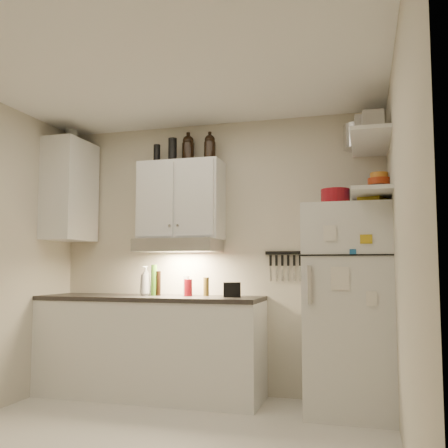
# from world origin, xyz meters

# --- Properties ---
(ceiling) EXTENTS (3.20, 3.00, 0.02)m
(ceiling) POSITION_xyz_m (0.00, 0.00, 2.61)
(ceiling) COLOR white
(ceiling) RESTS_ON ground
(back_wall) EXTENTS (3.20, 0.02, 2.60)m
(back_wall) POSITION_xyz_m (0.00, 1.51, 1.30)
(back_wall) COLOR beige
(back_wall) RESTS_ON ground
(right_wall) EXTENTS (0.02, 3.00, 2.60)m
(right_wall) POSITION_xyz_m (1.61, 0.00, 1.30)
(right_wall) COLOR beige
(right_wall) RESTS_ON ground
(base_cabinet) EXTENTS (2.10, 0.60, 0.88)m
(base_cabinet) POSITION_xyz_m (-0.55, 1.20, 0.44)
(base_cabinet) COLOR white
(base_cabinet) RESTS_ON floor
(countertop) EXTENTS (2.10, 0.62, 0.04)m
(countertop) POSITION_xyz_m (-0.55, 1.20, 0.90)
(countertop) COLOR #2D2926
(countertop) RESTS_ON base_cabinet
(upper_cabinet) EXTENTS (0.80, 0.33, 0.75)m
(upper_cabinet) POSITION_xyz_m (-0.30, 1.33, 1.83)
(upper_cabinet) COLOR white
(upper_cabinet) RESTS_ON back_wall
(side_cabinet) EXTENTS (0.33, 0.55, 1.00)m
(side_cabinet) POSITION_xyz_m (-1.44, 1.20, 1.95)
(side_cabinet) COLOR white
(side_cabinet) RESTS_ON left_wall
(range_hood) EXTENTS (0.76, 0.46, 0.12)m
(range_hood) POSITION_xyz_m (-0.30, 1.27, 1.39)
(range_hood) COLOR silver
(range_hood) RESTS_ON back_wall
(fridge) EXTENTS (0.70, 0.68, 1.70)m
(fridge) POSITION_xyz_m (1.25, 1.16, 0.85)
(fridge) COLOR silver
(fridge) RESTS_ON floor
(shelf_hi) EXTENTS (0.30, 0.95, 0.03)m
(shelf_hi) POSITION_xyz_m (1.45, 1.02, 2.20)
(shelf_hi) COLOR white
(shelf_hi) RESTS_ON right_wall
(shelf_lo) EXTENTS (0.30, 0.95, 0.03)m
(shelf_lo) POSITION_xyz_m (1.45, 1.02, 1.76)
(shelf_lo) COLOR white
(shelf_lo) RESTS_ON right_wall
(knife_strip) EXTENTS (0.42, 0.02, 0.03)m
(knife_strip) POSITION_xyz_m (0.70, 1.49, 1.32)
(knife_strip) COLOR black
(knife_strip) RESTS_ON back_wall
(dutch_oven) EXTENTS (0.32, 0.32, 0.14)m
(dutch_oven) POSITION_xyz_m (1.16, 1.11, 1.77)
(dutch_oven) COLOR maroon
(dutch_oven) RESTS_ON fridge
(book_stack) EXTENTS (0.26, 0.28, 0.08)m
(book_stack) POSITION_xyz_m (1.47, 1.05, 1.74)
(book_stack) COLOR gold
(book_stack) RESTS_ON fridge
(spice_jar) EXTENTS (0.07, 0.07, 0.10)m
(spice_jar) POSITION_xyz_m (1.37, 1.07, 1.75)
(spice_jar) COLOR silver
(spice_jar) RESTS_ON fridge
(stock_pot) EXTENTS (0.38, 0.38, 0.21)m
(stock_pot) POSITION_xyz_m (1.37, 1.31, 2.32)
(stock_pot) COLOR silver
(stock_pot) RESTS_ON shelf_hi
(tin_a) EXTENTS (0.19, 0.17, 0.18)m
(tin_a) POSITION_xyz_m (1.42, 0.96, 2.31)
(tin_a) COLOR #AAAAAD
(tin_a) RESTS_ON shelf_hi
(tin_b) EXTENTS (0.17, 0.17, 0.16)m
(tin_b) POSITION_xyz_m (1.47, 0.77, 2.29)
(tin_b) COLOR #AAAAAD
(tin_b) RESTS_ON shelf_hi
(bowl_teal) EXTENTS (0.24, 0.24, 0.09)m
(bowl_teal) POSITION_xyz_m (1.48, 1.24, 1.82)
(bowl_teal) COLOR #1B5994
(bowl_teal) RESTS_ON shelf_lo
(bowl_orange) EXTENTS (0.19, 0.19, 0.06)m
(bowl_orange) POSITION_xyz_m (1.52, 1.18, 1.90)
(bowl_orange) COLOR red
(bowl_orange) RESTS_ON bowl_teal
(bowl_yellow) EXTENTS (0.15, 0.15, 0.05)m
(bowl_yellow) POSITION_xyz_m (1.52, 1.18, 1.95)
(bowl_yellow) COLOR orange
(bowl_yellow) RESTS_ON bowl_orange
(plates) EXTENTS (0.29, 0.29, 0.06)m
(plates) POSITION_xyz_m (1.42, 1.07, 1.81)
(plates) COLOR #1B5994
(plates) RESTS_ON shelf_lo
(growler_a) EXTENTS (0.12, 0.12, 0.29)m
(growler_a) POSITION_xyz_m (-0.26, 1.40, 2.34)
(growler_a) COLOR black
(growler_a) RESTS_ON upper_cabinet
(growler_b) EXTENTS (0.12, 0.12, 0.26)m
(growler_b) POSITION_xyz_m (-0.02, 1.35, 2.33)
(growler_b) COLOR black
(growler_b) RESTS_ON upper_cabinet
(thermos_a) EXTENTS (0.09, 0.09, 0.24)m
(thermos_a) POSITION_xyz_m (-0.39, 1.32, 2.32)
(thermos_a) COLOR black
(thermos_a) RESTS_ON upper_cabinet
(thermos_b) EXTENTS (0.07, 0.07, 0.20)m
(thermos_b) POSITION_xyz_m (-0.57, 1.36, 2.30)
(thermos_b) COLOR black
(thermos_b) RESTS_ON upper_cabinet
(side_jar) EXTENTS (0.14, 0.14, 0.16)m
(side_jar) POSITION_xyz_m (-1.50, 1.30, 2.53)
(side_jar) COLOR silver
(side_jar) RESTS_ON side_cabinet
(soap_bottle) EXTENTS (0.14, 0.14, 0.31)m
(soap_bottle) POSITION_xyz_m (-0.62, 1.25, 1.08)
(soap_bottle) COLOR white
(soap_bottle) RESTS_ON countertop
(pepper_mill) EXTENTS (0.06, 0.06, 0.17)m
(pepper_mill) POSITION_xyz_m (-0.04, 1.32, 1.01)
(pepper_mill) COLOR brown
(pepper_mill) RESTS_ON countertop
(oil_bottle) EXTENTS (0.07, 0.07, 0.29)m
(oil_bottle) POSITION_xyz_m (-0.54, 1.25, 1.06)
(oil_bottle) COLOR #3D731C
(oil_bottle) RESTS_ON countertop
(vinegar_bottle) EXTENTS (0.06, 0.06, 0.23)m
(vinegar_bottle) POSITION_xyz_m (-0.49, 1.26, 1.04)
(vinegar_bottle) COLOR black
(vinegar_bottle) RESTS_ON countertop
(clear_bottle) EXTENTS (0.07, 0.07, 0.18)m
(clear_bottle) POSITION_xyz_m (-0.25, 1.36, 1.01)
(clear_bottle) COLOR silver
(clear_bottle) RESTS_ON countertop
(red_jar) EXTENTS (0.08, 0.08, 0.16)m
(red_jar) POSITION_xyz_m (-0.20, 1.26, 1.00)
(red_jar) COLOR maroon
(red_jar) RESTS_ON countertop
(caddy) EXTENTS (0.18, 0.14, 0.13)m
(caddy) POSITION_xyz_m (0.23, 1.23, 0.99)
(caddy) COLOR black
(caddy) RESTS_ON countertop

